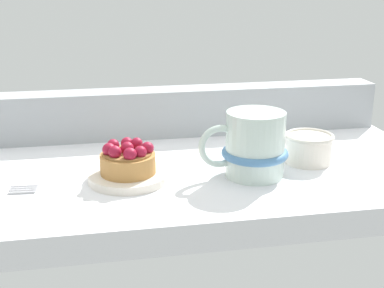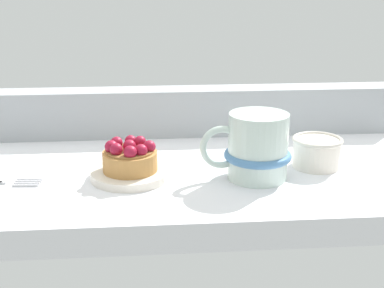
{
  "view_description": "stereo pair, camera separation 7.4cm",
  "coord_description": "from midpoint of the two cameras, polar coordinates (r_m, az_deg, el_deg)",
  "views": [
    {
      "loc": [
        -7.06,
        -73.8,
        27.91
      ],
      "look_at": [
        6.1,
        -4.93,
        4.99
      ],
      "focal_mm": 50.26,
      "sensor_mm": 36.0,
      "label": 1
    },
    {
      "loc": [
        0.24,
        -74.8,
        27.91
      ],
      "look_at": [
        6.1,
        -4.93,
        4.99
      ],
      "focal_mm": 50.26,
      "sensor_mm": 36.0,
      "label": 2
    }
  ],
  "objects": [
    {
      "name": "coffee_mug",
      "position": [
        0.75,
        3.75,
        -0.2
      ],
      "size": [
        12.78,
        9.39,
        9.28
      ],
      "color": "silver",
      "rests_on": "ground_plane"
    },
    {
      "name": "sugar_bowl",
      "position": [
        0.82,
        9.77,
        -0.4
      ],
      "size": [
        7.4,
        7.4,
        4.46
      ],
      "color": "silver",
      "rests_on": "ground_plane"
    },
    {
      "name": "dessert_plate",
      "position": [
        0.75,
        -9.57,
        -3.5
      ],
      "size": [
        11.12,
        11.12,
        1.14
      ],
      "color": "silver",
      "rests_on": "ground_plane"
    },
    {
      "name": "raspberry_tart",
      "position": [
        0.74,
        -9.68,
        -1.69
      ],
      "size": [
        7.61,
        7.61,
        4.48
      ],
      "color": "#B77F42",
      "rests_on": "dessert_plate"
    },
    {
      "name": "ground_plane",
      "position": [
        0.8,
        -7.62,
        -3.9
      ],
      "size": [
        88.51,
        38.5,
        3.79
      ],
      "primitive_type": "cube",
      "color": "white"
    },
    {
      "name": "window_rail_back",
      "position": [
        0.94,
        -8.39,
        3.19
      ],
      "size": [
        86.74,
        5.68,
        8.14
      ],
      "primitive_type": "cube",
      "color": "#9EA3A8",
      "rests_on": "ground_plane"
    }
  ]
}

